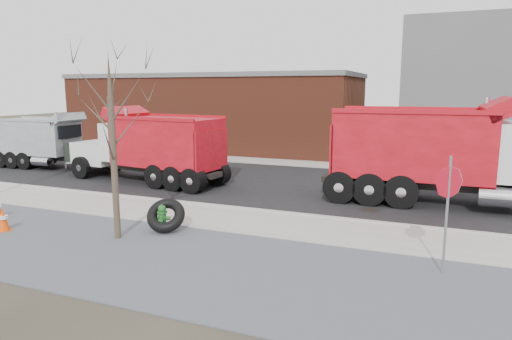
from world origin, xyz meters
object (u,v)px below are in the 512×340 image
at_px(stop_sign, 448,195).
at_px(dump_truck_grey, 49,140).
at_px(fire_hydrant, 162,219).
at_px(dump_truck_red_a, 449,152).
at_px(truck_tire, 166,215).
at_px(dump_truck_red_b, 150,145).

xyz_separation_m(stop_sign, dump_truck_grey, (-19.59, 7.60, -0.36)).
height_order(fire_hydrant, dump_truck_grey, dump_truck_grey).
bearing_deg(dump_truck_red_a, truck_tire, -140.72).
height_order(stop_sign, dump_truck_grey, dump_truck_grey).
xyz_separation_m(truck_tire, stop_sign, (7.64, -0.36, 1.37)).
xyz_separation_m(dump_truck_red_b, dump_truck_grey, (-7.26, 1.20, -0.21)).
height_order(truck_tire, dump_truck_grey, dump_truck_grey).
bearing_deg(dump_truck_red_a, dump_truck_grey, 177.04).
xyz_separation_m(fire_hydrant, dump_truck_red_a, (7.85, 6.63, 1.59)).
relative_size(fire_hydrant, stop_sign, 0.30).
bearing_deg(stop_sign, truck_tire, 157.54).
relative_size(truck_tire, dump_truck_red_a, 0.14).
height_order(fire_hydrant, dump_truck_red_a, dump_truck_red_a).
xyz_separation_m(truck_tire, dump_truck_red_a, (7.75, 6.57, 1.47)).
bearing_deg(dump_truck_grey, dump_truck_red_a, -4.20).
distance_m(truck_tire, dump_truck_red_b, 7.74).
height_order(fire_hydrant, stop_sign, stop_sign).
distance_m(truck_tire, stop_sign, 7.77).
bearing_deg(dump_truck_grey, truck_tire, -33.45).
bearing_deg(stop_sign, fire_hydrant, 157.97).
bearing_deg(dump_truck_red_b, truck_tire, 135.31).
bearing_deg(dump_truck_grey, dump_truck_red_b, -11.66).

